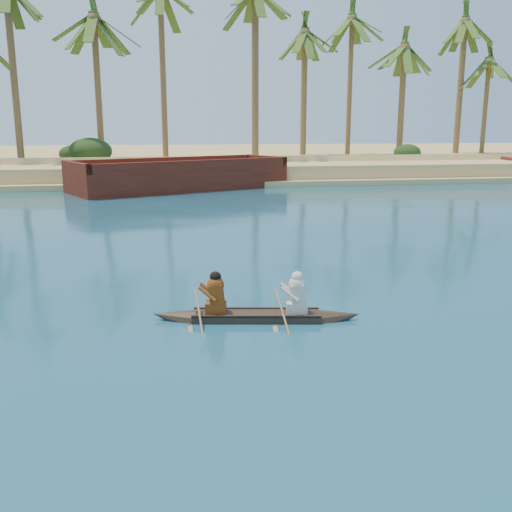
{
  "coord_description": "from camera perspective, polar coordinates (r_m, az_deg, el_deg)",
  "views": [
    {
      "loc": [
        -4.65,
        -15.13,
        3.94
      ],
      "look_at": [
        -2.38,
        -2.15,
        0.94
      ],
      "focal_mm": 40.0,
      "sensor_mm": 36.0,
      "label": 1
    }
  ],
  "objects": [
    {
      "name": "canoe",
      "position": [
        11.89,
        0.03,
        -5.35
      ],
      "size": [
        4.37,
        1.32,
        1.19
      ],
      "rotation": [
        0.0,
        0.0,
        -0.18
      ],
      "color": "#34281C",
      "rests_on": "ground"
    },
    {
      "name": "shrub_cluster",
      "position": [
        46.94,
        -4.28,
        9.43
      ],
      "size": [
        100.0,
        6.0,
        2.4
      ],
      "primitive_type": null,
      "color": "#203413",
      "rests_on": "ground"
    },
    {
      "name": "sandy_embankment",
      "position": [
        62.29,
        -5.7,
        9.6
      ],
      "size": [
        150.0,
        51.0,
        1.5
      ],
      "color": "#D0B975",
      "rests_on": "ground"
    },
    {
      "name": "barge_mid",
      "position": [
        37.3,
        -7.54,
        7.87
      ],
      "size": [
        14.37,
        9.85,
        2.29
      ],
      "rotation": [
        0.0,
        0.0,
        0.43
      ],
      "color": "maroon",
      "rests_on": "ground"
    },
    {
      "name": "palm_grove",
      "position": [
        50.51,
        -4.83,
        17.37
      ],
      "size": [
        110.0,
        14.0,
        16.0
      ],
      "primitive_type": null,
      "color": "#426222",
      "rests_on": "ground"
    },
    {
      "name": "ground",
      "position": [
        16.31,
        6.95,
        -1.25
      ],
      "size": [
        160.0,
        160.0,
        0.0
      ],
      "primitive_type": "plane",
      "color": "navy",
      "rests_on": "ground"
    }
  ]
}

